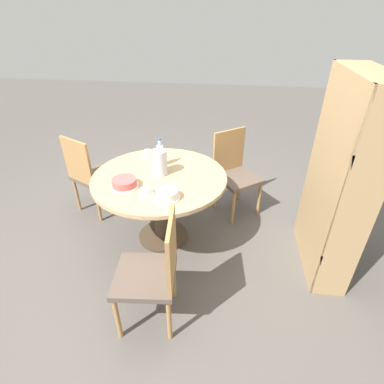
{
  "coord_description": "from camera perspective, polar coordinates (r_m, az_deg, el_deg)",
  "views": [
    {
      "loc": [
        2.33,
        0.6,
        2.05
      ],
      "look_at": [
        0.0,
        0.3,
        0.57
      ],
      "focal_mm": 28.0,
      "sensor_mm": 36.0,
      "label": 1
    }
  ],
  "objects": [
    {
      "name": "ground_plane",
      "position": [
        3.16,
        -5.47,
        -8.39
      ],
      "size": [
        14.0,
        14.0,
        0.0
      ],
      "primitive_type": "plane",
      "color": "#56514C"
    },
    {
      "name": "cup_b",
      "position": [
        3.15,
        -8.51,
        7.32
      ],
      "size": [
        0.12,
        0.12,
        0.06
      ],
      "color": "white",
      "rests_on": "dining_table"
    },
    {
      "name": "water_bottle",
      "position": [
        2.89,
        -6.07,
        7.07
      ],
      "size": [
        0.06,
        0.06,
        0.28
      ],
      "color": "silver",
      "rests_on": "dining_table"
    },
    {
      "name": "coffee_pot",
      "position": [
        2.73,
        -6.09,
        5.78
      ],
      "size": [
        0.14,
        0.14,
        0.27
      ],
      "color": "silver",
      "rests_on": "dining_table"
    },
    {
      "name": "chair_a",
      "position": [
        3.44,
        -18.68,
        3.35
      ],
      "size": [
        0.57,
        0.57,
        0.92
      ],
      "rotation": [
        0.0,
        0.0,
        4.24
      ],
      "color": "#A87A47",
      "rests_on": "ground_plane"
    },
    {
      "name": "bookshelf",
      "position": [
        2.67,
        25.6,
        1.38
      ],
      "size": [
        0.84,
        0.28,
        1.68
      ],
      "rotation": [
        0.0,
        0.0,
        3.14
      ],
      "color": "tan",
      "rests_on": "ground_plane"
    },
    {
      "name": "cup_a",
      "position": [
        2.49,
        -8.69,
        0.1
      ],
      "size": [
        0.12,
        0.12,
        0.06
      ],
      "color": "white",
      "rests_on": "dining_table"
    },
    {
      "name": "cake_main",
      "position": [
        2.61,
        -12.76,
        1.68
      ],
      "size": [
        0.24,
        0.24,
        0.07
      ],
      "color": "white",
      "rests_on": "dining_table"
    },
    {
      "name": "dining_table",
      "position": [
        2.82,
        -6.06,
        0.39
      ],
      "size": [
        1.23,
        1.23,
        0.72
      ],
      "color": "#473828",
      "rests_on": "ground_plane"
    },
    {
      "name": "cake_second",
      "position": [
        2.4,
        -4.75,
        -0.5
      ],
      "size": [
        0.21,
        0.21,
        0.08
      ],
      "color": "white",
      "rests_on": "dining_table"
    },
    {
      "name": "chair_b",
      "position": [
        2.15,
        -7.3,
        -14.65
      ],
      "size": [
        0.46,
        0.46,
        0.92
      ],
      "rotation": [
        0.0,
        0.0,
        6.38
      ],
      "color": "#A87A47",
      "rests_on": "ground_plane"
    },
    {
      "name": "chair_c",
      "position": [
        3.33,
        8.14,
        3.92
      ],
      "size": [
        0.59,
        0.59,
        0.92
      ],
      "rotation": [
        0.0,
        0.0,
        8.51
      ],
      "color": "#A87A47",
      "rests_on": "ground_plane"
    }
  ]
}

